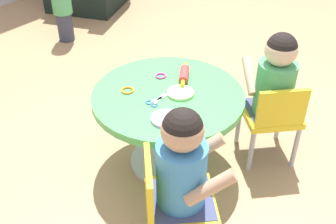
{
  "coord_description": "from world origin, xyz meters",
  "views": [
    {
      "loc": [
        -1.42,
        -1.09,
        1.66
      ],
      "look_at": [
        0.0,
        0.0,
        0.36
      ],
      "focal_mm": 43.54,
      "sensor_mm": 36.0,
      "label": 1
    }
  ],
  "objects_px": {
    "craft_scissors": "(155,101)",
    "toddler_standing": "(61,2)",
    "craft_table": "(168,113)",
    "child_chair_left": "(173,201)",
    "seated_child_left": "(183,163)",
    "rolling_pin": "(184,74)",
    "child_chair_right": "(272,116)",
    "seated_child_right": "(276,77)"
  },
  "relations": [
    {
      "from": "toddler_standing",
      "to": "rolling_pin",
      "type": "bearing_deg",
      "value": -108.01
    },
    {
      "from": "toddler_standing",
      "to": "rolling_pin",
      "type": "height_order",
      "value": "toddler_standing"
    },
    {
      "from": "child_chair_right",
      "to": "toddler_standing",
      "type": "height_order",
      "value": "toddler_standing"
    },
    {
      "from": "craft_scissors",
      "to": "rolling_pin",
      "type": "bearing_deg",
      "value": 3.92
    },
    {
      "from": "craft_table",
      "to": "child_chair_right",
      "type": "xyz_separation_m",
      "value": [
        0.39,
        -0.43,
        -0.05
      ]
    },
    {
      "from": "craft_table",
      "to": "craft_scissors",
      "type": "xyz_separation_m",
      "value": [
        -0.1,
        0.0,
        0.13
      ]
    },
    {
      "from": "seated_child_right",
      "to": "toddler_standing",
      "type": "height_order",
      "value": "seated_child_right"
    },
    {
      "from": "craft_table",
      "to": "child_chair_left",
      "type": "bearing_deg",
      "value": -140.38
    },
    {
      "from": "seated_child_left",
      "to": "rolling_pin",
      "type": "xyz_separation_m",
      "value": [
        0.6,
        0.42,
        -0.02
      ]
    },
    {
      "from": "craft_table",
      "to": "child_chair_left",
      "type": "distance_m",
      "value": 0.59
    },
    {
      "from": "child_chair_right",
      "to": "toddler_standing",
      "type": "bearing_deg",
      "value": 81.07
    },
    {
      "from": "toddler_standing",
      "to": "craft_scissors",
      "type": "height_order",
      "value": "toddler_standing"
    },
    {
      "from": "child_chair_left",
      "to": "craft_scissors",
      "type": "bearing_deg",
      "value": 47.21
    },
    {
      "from": "seated_child_right",
      "to": "craft_scissors",
      "type": "distance_m",
      "value": 0.66
    },
    {
      "from": "seated_child_left",
      "to": "seated_child_right",
      "type": "bearing_deg",
      "value": -0.3
    },
    {
      "from": "child_chair_right",
      "to": "seated_child_right",
      "type": "distance_m",
      "value": 0.23
    },
    {
      "from": "seated_child_left",
      "to": "seated_child_right",
      "type": "xyz_separation_m",
      "value": [
        0.84,
        -0.0,
        0.0
      ]
    },
    {
      "from": "child_chair_right",
      "to": "rolling_pin",
      "type": "distance_m",
      "value": 0.55
    },
    {
      "from": "child_chair_left",
      "to": "child_chair_right",
      "type": "height_order",
      "value": "same"
    },
    {
      "from": "rolling_pin",
      "to": "seated_child_right",
      "type": "bearing_deg",
      "value": -60.35
    },
    {
      "from": "seated_child_left",
      "to": "toddler_standing",
      "type": "height_order",
      "value": "seated_child_left"
    },
    {
      "from": "child_chair_left",
      "to": "seated_child_right",
      "type": "xyz_separation_m",
      "value": [
        0.87,
        -0.03,
        0.23
      ]
    },
    {
      "from": "child_chair_left",
      "to": "seated_child_left",
      "type": "xyz_separation_m",
      "value": [
        0.03,
        -0.03,
        0.23
      ]
    },
    {
      "from": "seated_child_right",
      "to": "rolling_pin",
      "type": "xyz_separation_m",
      "value": [
        -0.24,
        0.43,
        -0.02
      ]
    },
    {
      "from": "child_chair_left",
      "to": "seated_child_left",
      "type": "bearing_deg",
      "value": -46.98
    },
    {
      "from": "toddler_standing",
      "to": "seated_child_left",
      "type": "bearing_deg",
      "value": -118.38
    },
    {
      "from": "craft_table",
      "to": "seated_child_right",
      "type": "relative_size",
      "value": 1.58
    },
    {
      "from": "child_chair_left",
      "to": "seated_child_right",
      "type": "height_order",
      "value": "seated_child_right"
    },
    {
      "from": "child_chair_right",
      "to": "seated_child_right",
      "type": "relative_size",
      "value": 1.05
    },
    {
      "from": "child_chair_right",
      "to": "craft_table",
      "type": "bearing_deg",
      "value": 131.95
    },
    {
      "from": "child_chair_left",
      "to": "child_chair_right",
      "type": "xyz_separation_m",
      "value": [
        0.84,
        -0.06,
        0.0
      ]
    },
    {
      "from": "toddler_standing",
      "to": "rolling_pin",
      "type": "distance_m",
      "value": 1.81
    },
    {
      "from": "craft_table",
      "to": "child_chair_right",
      "type": "height_order",
      "value": "child_chair_right"
    },
    {
      "from": "child_chair_right",
      "to": "toddler_standing",
      "type": "xyz_separation_m",
      "value": [
        0.34,
        2.17,
        0.05
      ]
    },
    {
      "from": "craft_table",
      "to": "toddler_standing",
      "type": "relative_size",
      "value": 1.2
    },
    {
      "from": "craft_table",
      "to": "craft_scissors",
      "type": "relative_size",
      "value": 5.97
    },
    {
      "from": "seated_child_left",
      "to": "rolling_pin",
      "type": "relative_size",
      "value": 2.45
    },
    {
      "from": "craft_scissors",
      "to": "toddler_standing",
      "type": "bearing_deg",
      "value": 64.3
    },
    {
      "from": "toddler_standing",
      "to": "child_chair_right",
      "type": "bearing_deg",
      "value": -98.93
    },
    {
      "from": "seated_child_right",
      "to": "seated_child_left",
      "type": "bearing_deg",
      "value": 179.7
    },
    {
      "from": "child_chair_right",
      "to": "child_chair_left",
      "type": "bearing_deg",
      "value": 175.78
    },
    {
      "from": "craft_table",
      "to": "seated_child_left",
      "type": "distance_m",
      "value": 0.61
    }
  ]
}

